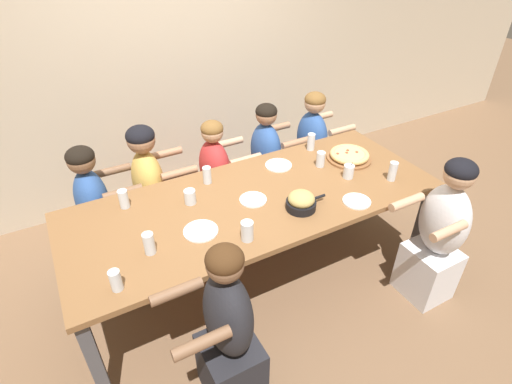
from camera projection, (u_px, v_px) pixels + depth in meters
name	position (u px, v px, depth m)	size (l,w,h in m)	color
ground_plane	(256.00, 277.00, 3.22)	(18.00, 18.00, 0.00)	brown
restaurant_back_panel	(168.00, 28.00, 3.47)	(10.00, 0.06, 3.20)	beige
dining_table	(256.00, 206.00, 2.81)	(2.62, 1.03, 0.79)	brown
pizza_board_main	(349.00, 156.00, 3.19)	(0.35, 0.35, 0.07)	brown
skillet_bowl	(301.00, 201.00, 2.64)	(0.29, 0.20, 0.13)	black
empty_plate_a	(357.00, 201.00, 2.73)	(0.19, 0.19, 0.02)	white
empty_plate_b	(253.00, 200.00, 2.75)	(0.19, 0.19, 0.02)	white
empty_plate_c	(278.00, 165.00, 3.12)	(0.21, 0.21, 0.02)	white
empty_plate_d	(201.00, 231.00, 2.47)	(0.22, 0.22, 0.02)	white
cocktail_glass_blue	(349.00, 172.00, 2.97)	(0.08, 0.08, 0.13)	silver
drinking_glass_a	(124.00, 200.00, 2.66)	(0.06, 0.06, 0.13)	silver
drinking_glass_b	(311.00, 142.00, 3.31)	(0.06, 0.06, 0.14)	silver
drinking_glass_c	(116.00, 281.00, 2.06)	(0.06, 0.06, 0.12)	silver
drinking_glass_d	(149.00, 244.00, 2.29)	(0.07, 0.07, 0.14)	silver
drinking_glass_e	(207.00, 175.00, 2.90)	(0.06, 0.06, 0.13)	silver
drinking_glass_f	(190.00, 198.00, 2.70)	(0.08, 0.08, 0.10)	silver
drinking_glass_g	(392.00, 172.00, 2.93)	(0.06, 0.06, 0.15)	silver
drinking_glass_h	(321.00, 159.00, 3.09)	(0.07, 0.07, 0.12)	silver
drinking_glass_i	(247.00, 232.00, 2.39)	(0.08, 0.08, 0.13)	silver
diner_far_midright	(266.00, 167.00, 3.66)	(0.51, 0.40, 1.12)	#2D5193
diner_near_right	(438.00, 238.00, 2.80)	(0.51, 0.40, 1.17)	silver
diner_far_center	(216.00, 183.00, 3.48)	(0.51, 0.40, 1.07)	#B22D2D
diner_near_midleft	(229.00, 335.00, 2.17)	(0.51, 0.40, 1.16)	#232328
diner_far_left	(97.00, 215.00, 3.07)	(0.51, 0.40, 1.10)	#2D5193
diner_far_right	(311.00, 153.00, 3.85)	(0.51, 0.40, 1.13)	#2D5193
diner_far_midleft	(152.00, 196.00, 3.22)	(0.51, 0.40, 1.16)	gold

